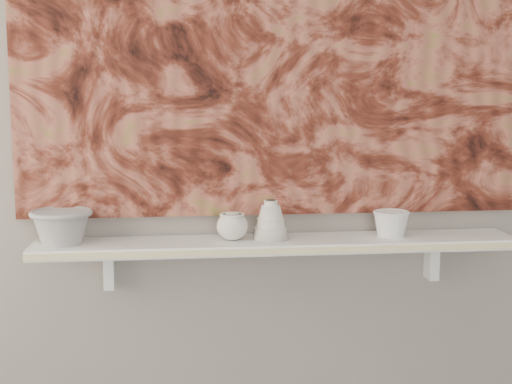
{
  "coord_description": "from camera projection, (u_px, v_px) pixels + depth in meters",
  "views": [
    {
      "loc": [
        -0.28,
        -0.5,
        1.36
      ],
      "look_at": [
        -0.07,
        1.49,
        1.07
      ],
      "focal_mm": 50.0,
      "sensor_mm": 36.0,
      "label": 1
    }
  ],
  "objects": [
    {
      "name": "wall_back",
      "position": [
        274.0,
        93.0,
        2.1
      ],
      "size": [
        3.6,
        0.0,
        3.6
      ],
      "primitive_type": "plane",
      "rotation": [
        1.57,
        0.0,
        0.0
      ],
      "color": "gray",
      "rests_on": "floor"
    },
    {
      "name": "shelf",
      "position": [
        278.0,
        244.0,
        2.07
      ],
      "size": [
        1.4,
        0.18,
        0.03
      ],
      "primitive_type": "cube",
      "color": "white",
      "rests_on": "wall_back"
    },
    {
      "name": "shelf_stripe",
      "position": [
        282.0,
        251.0,
        1.98
      ],
      "size": [
        1.4,
        0.01,
        0.02
      ],
      "primitive_type": "cube",
      "color": "beige",
      "rests_on": "shelf"
    },
    {
      "name": "bracket_left",
      "position": [
        109.0,
        268.0,
        2.09
      ],
      "size": [
        0.03,
        0.06,
        0.12
      ],
      "primitive_type": "cube",
      "color": "white",
      "rests_on": "wall_back"
    },
    {
      "name": "bracket_right",
      "position": [
        432.0,
        260.0,
        2.2
      ],
      "size": [
        0.03,
        0.06,
        0.12
      ],
      "primitive_type": "cube",
      "color": "white",
      "rests_on": "wall_back"
    },
    {
      "name": "painting",
      "position": [
        275.0,
        27.0,
        2.06
      ],
      "size": [
        1.5,
        0.02,
        1.1
      ],
      "primitive_type": "cube",
      "color": "#5E2418",
      "rests_on": "wall_back"
    },
    {
      "name": "house_motif",
      "position": [
        423.0,
        132.0,
        2.14
      ],
      "size": [
        0.09,
        0.0,
        0.08
      ],
      "primitive_type": "cube",
      "color": "black",
      "rests_on": "painting"
    },
    {
      "name": "bowl_grey",
      "position": [
        61.0,
        226.0,
        1.99
      ],
      "size": [
        0.21,
        0.21,
        0.1
      ],
      "primitive_type": null,
      "rotation": [
        0.0,
        0.0,
        0.2
      ],
      "color": "gray",
      "rests_on": "shelf"
    },
    {
      "name": "cup_cream",
      "position": [
        232.0,
        226.0,
        2.05
      ],
      "size": [
        0.12,
        0.12,
        0.08
      ],
      "primitive_type": null,
      "rotation": [
        0.0,
        0.0,
        -0.36
      ],
      "color": "silver",
      "rests_on": "shelf"
    },
    {
      "name": "bell_vessel",
      "position": [
        271.0,
        220.0,
        2.06
      ],
      "size": [
        0.14,
        0.14,
        0.12
      ],
      "primitive_type": null,
      "rotation": [
        0.0,
        0.0,
        -0.42
      ],
      "color": "silver",
      "rests_on": "shelf"
    },
    {
      "name": "bowl_white",
      "position": [
        391.0,
        224.0,
        2.1
      ],
      "size": [
        0.13,
        0.13,
        0.08
      ],
      "primitive_type": null,
      "rotation": [
        0.0,
        0.0,
        0.24
      ],
      "color": "white",
      "rests_on": "shelf"
    }
  ]
}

